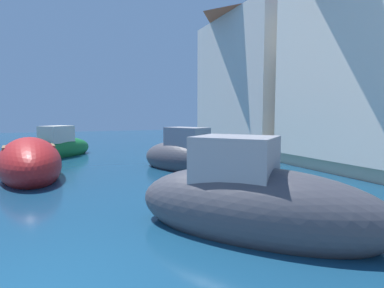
{
  "coord_description": "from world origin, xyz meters",
  "views": [
    {
      "loc": [
        0.61,
        -3.81,
        2.24
      ],
      "look_at": [
        6.81,
        10.94,
        0.73
      ],
      "focal_mm": 29.18,
      "sensor_mm": 36.0,
      "label": 1
    }
  ],
  "objects": [
    {
      "name": "moored_boat_7",
      "position": [
        5.14,
        8.07,
        0.52
      ],
      "size": [
        3.2,
        4.29,
        2.06
      ],
      "rotation": [
        0.0,
        0.0,
        2.02
      ],
      "color": "#3F3F47",
      "rests_on": "ground"
    },
    {
      "name": "quay_promenade",
      "position": [
        4.32,
        -0.37,
        0.25
      ],
      "size": [
        44.0,
        32.0,
        0.5
      ],
      "color": "beige",
      "rests_on": "ground"
    },
    {
      "name": "moored_boat_0",
      "position": [
        -0.47,
        8.63,
        0.51
      ],
      "size": [
        2.6,
        5.29,
        1.85
      ],
      "rotation": [
        0.0,
        0.0,
        4.82
      ],
      "color": "#B21E1E",
      "rests_on": "ground"
    },
    {
      "name": "moored_boat_2",
      "position": [
        3.9,
        1.07,
        0.54
      ],
      "size": [
        4.54,
        4.85,
        2.19
      ],
      "rotation": [
        0.0,
        0.0,
        5.43
      ],
      "color": "#3F3F47",
      "rests_on": "ground"
    },
    {
      "name": "waterfront_building_annex",
      "position": [
        13.0,
        13.53,
        5.01
      ],
      "size": [
        6.23,
        8.69,
        8.9
      ],
      "color": "beige",
      "rests_on": "quay_promenade"
    },
    {
      "name": "moored_boat_6",
      "position": [
        0.55,
        14.33,
        0.5
      ],
      "size": [
        3.83,
        3.98,
        1.94
      ],
      "rotation": [
        0.0,
        0.0,
        0.82
      ],
      "color": "#197233",
      "rests_on": "ground"
    }
  ]
}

